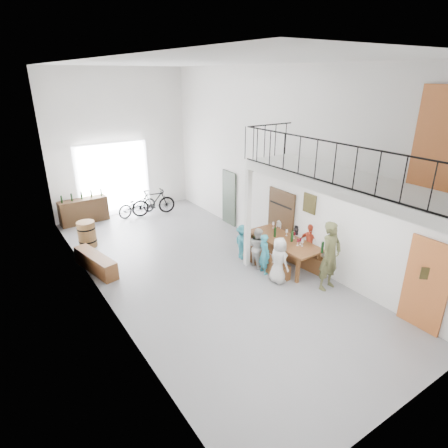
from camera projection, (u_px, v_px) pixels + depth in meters
floor at (201, 270)px, 10.75m from camera, size 12.00×12.00×0.00m
room_walls at (198, 146)px, 9.42m from camera, size 12.00×12.00×12.00m
gateway_portal at (114, 179)px, 14.59m from camera, size 2.80×0.08×2.80m
right_wall_decor at (321, 214)px, 10.06m from camera, size 0.07×8.28×5.07m
balcony at (347, 185)px, 8.26m from camera, size 1.52×5.62×4.00m
tasting_table at (284, 242)px, 10.84m from camera, size 0.97×2.34×0.79m
bench_inner at (266, 262)px, 10.78m from camera, size 0.30×1.80×0.41m
bench_wall at (294, 254)px, 11.15m from camera, size 0.48×2.11×0.48m
tableware at (289, 235)px, 10.76m from camera, size 0.48×1.52×0.35m
side_bench at (96, 263)px, 10.63m from camera, size 0.76×1.85×0.51m
oak_barrel at (87, 234)px, 12.08m from camera, size 0.58×0.58×0.85m
serving_counter at (84, 211)px, 14.02m from camera, size 1.76×0.55×0.92m
counter_bottles at (82, 196)px, 13.79m from camera, size 1.50×0.18×0.28m
guest_left_a at (279, 260)px, 9.92m from camera, size 0.41×0.63×1.29m
guest_left_b at (264, 254)px, 10.40m from camera, size 0.33×0.46×1.18m
guest_left_c at (258, 247)px, 10.79m from camera, size 0.47×0.59×1.18m
guest_left_d at (243, 242)px, 11.24m from camera, size 0.48×0.74×1.09m
guest_right_a at (309, 245)px, 10.80m from camera, size 0.39×0.79×1.31m
guest_right_b at (297, 241)px, 11.28m from camera, size 0.53×1.07×1.11m
guest_right_c at (280, 235)px, 11.77m from camera, size 0.34×0.52×1.06m
host_standing at (330, 256)px, 9.54m from camera, size 0.72×0.51×1.85m
potted_plant at (254, 237)px, 12.45m from camera, size 0.43×0.40×0.41m
bicycle_near at (137, 204)px, 14.75m from camera, size 1.77×0.92×0.88m
bicycle_far at (153, 202)px, 14.77m from camera, size 1.80×0.74×1.05m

